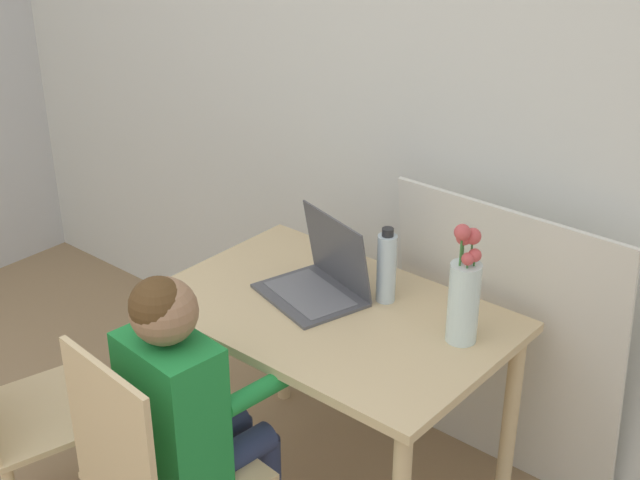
{
  "coord_description": "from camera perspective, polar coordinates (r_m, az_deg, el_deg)",
  "views": [
    {
      "loc": [
        1.6,
        -0.18,
        2.12
      ],
      "look_at": [
        0.01,
        1.71,
        0.9
      ],
      "focal_mm": 50.0,
      "sensor_mm": 36.0,
      "label": 1
    }
  ],
  "objects": [
    {
      "name": "water_bottle",
      "position": [
        2.74,
        4.28,
        -1.74
      ],
      "size": [
        0.06,
        0.06,
        0.25
      ],
      "color": "silver",
      "rests_on": "dining_table"
    },
    {
      "name": "person_seated",
      "position": [
        2.49,
        -8.47,
        -10.13
      ],
      "size": [
        0.33,
        0.45,
        1.06
      ],
      "rotation": [
        0.0,
        0.0,
        3.04
      ],
      "color": "#1E8438",
      "rests_on": "ground_plane"
    },
    {
      "name": "cardboard_panel",
      "position": [
        3.0,
        11.79,
        -6.71
      ],
      "size": [
        0.8,
        0.16,
        1.03
      ],
      "color": "silver",
      "rests_on": "ground_plane"
    },
    {
      "name": "chair_occupied",
      "position": [
        2.56,
        -10.39,
        -14.82
      ],
      "size": [
        0.44,
        0.44,
        0.88
      ],
      "rotation": [
        0.0,
        0.0,
        3.04
      ],
      "color": "#D6B784",
      "rests_on": "ground_plane"
    },
    {
      "name": "wall_back",
      "position": [
        3.02,
        6.3,
        9.35
      ],
      "size": [
        6.4,
        0.05,
        2.5
      ],
      "color": "silver",
      "rests_on": "ground_plane"
    },
    {
      "name": "laptop",
      "position": [
        2.8,
        0.07,
        -2.37
      ],
      "size": [
        0.37,
        0.33,
        0.25
      ],
      "rotation": [
        0.0,
        0.0,
        -0.28
      ],
      "color": "#4C4C51",
      "rests_on": "dining_table"
    },
    {
      "name": "flower_vase",
      "position": [
        2.54,
        9.21,
        -3.35
      ],
      "size": [
        0.09,
        0.09,
        0.37
      ],
      "color": "silver",
      "rests_on": "dining_table"
    },
    {
      "name": "dining_table",
      "position": [
        2.79,
        0.74,
        -6.22
      ],
      "size": [
        1.07,
        0.7,
        0.72
      ],
      "color": "#D6B784",
      "rests_on": "ground_plane"
    }
  ]
}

